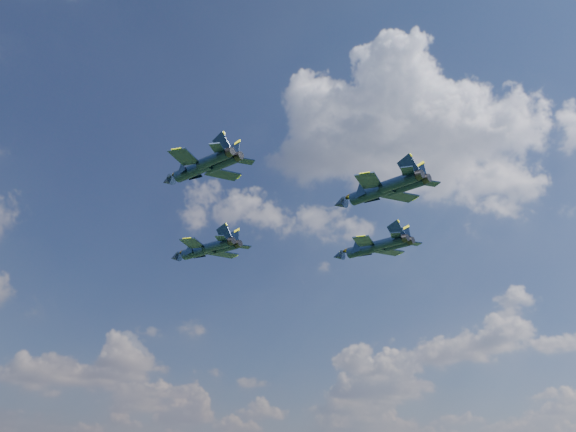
# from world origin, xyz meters

# --- Properties ---
(jet_lead) EXTENTS (11.23, 15.02, 3.54)m
(jet_lead) POSITION_xyz_m (-9.61, 26.66, 64.29)
(jet_lead) COLOR black
(jet_left) EXTENTS (10.63, 13.99, 3.30)m
(jet_left) POSITION_xyz_m (-22.78, 6.84, 66.84)
(jet_left) COLOR black
(jet_right) EXTENTS (12.08, 15.86, 3.75)m
(jet_right) POSITION_xyz_m (13.45, 13.34, 66.03)
(jet_right) COLOR black
(jet_slot) EXTENTS (11.26, 14.62, 3.47)m
(jet_slot) POSITION_xyz_m (-4.32, -5.05, 64.90)
(jet_slot) COLOR black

